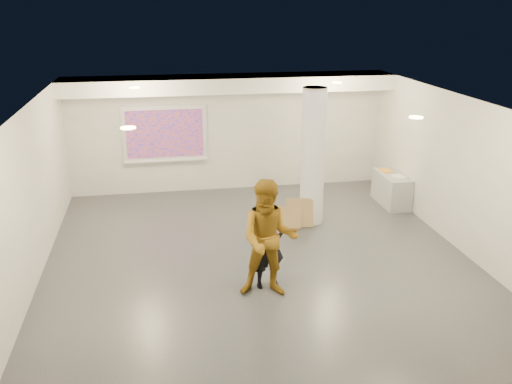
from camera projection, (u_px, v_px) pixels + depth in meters
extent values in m
cube|color=#37393E|center=(260.00, 261.00, 10.87)|extent=(8.00, 9.00, 0.01)
cube|color=white|center=(260.00, 104.00, 9.91)|extent=(8.00, 9.00, 0.01)
cube|color=silver|center=(228.00, 132.00, 14.59)|extent=(8.00, 0.01, 3.00)
cube|color=silver|center=(335.00, 312.00, 6.19)|extent=(8.00, 0.01, 3.00)
cube|color=silver|center=(30.00, 199.00, 9.72)|extent=(0.01, 9.00, 3.00)
cube|color=silver|center=(462.00, 175.00, 11.06)|extent=(0.01, 9.00, 3.00)
cube|color=white|center=(230.00, 84.00, 13.65)|extent=(8.00, 1.10, 0.36)
cylinder|color=#F7C881|center=(135.00, 88.00, 11.88)|extent=(0.22, 0.22, 0.02)
cylinder|color=#F7C881|center=(337.00, 83.00, 12.62)|extent=(0.22, 0.22, 0.02)
cylinder|color=#F7C881|center=(128.00, 128.00, 8.15)|extent=(0.22, 0.22, 0.02)
cylinder|color=#F7C881|center=(416.00, 117.00, 8.88)|extent=(0.22, 0.22, 0.02)
cylinder|color=white|center=(313.00, 157.00, 12.32)|extent=(0.52, 0.52, 3.00)
cube|color=white|center=(165.00, 133.00, 14.27)|extent=(2.10, 0.06, 1.40)
cube|color=#001FBB|center=(165.00, 134.00, 14.23)|extent=(1.90, 0.01, 1.20)
cube|color=white|center=(166.00, 161.00, 14.43)|extent=(2.10, 0.08, 0.04)
cube|color=#9A9DA0|center=(391.00, 189.00, 13.78)|extent=(0.54, 1.29, 0.75)
cube|color=white|center=(399.00, 176.00, 13.46)|extent=(0.32, 0.38, 0.02)
cube|color=gold|center=(386.00, 170.00, 13.91)|extent=(0.26, 0.35, 0.03)
cube|color=#9E7D4D|center=(300.00, 213.00, 12.40)|extent=(0.60, 0.22, 0.64)
cube|color=#9E7D4D|center=(291.00, 217.00, 12.38)|extent=(0.47, 0.28, 0.47)
imported|color=black|center=(269.00, 245.00, 9.67)|extent=(0.59, 0.40, 1.55)
imported|color=#9C6C19|center=(269.00, 239.00, 9.32)|extent=(1.10, 0.93, 2.01)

